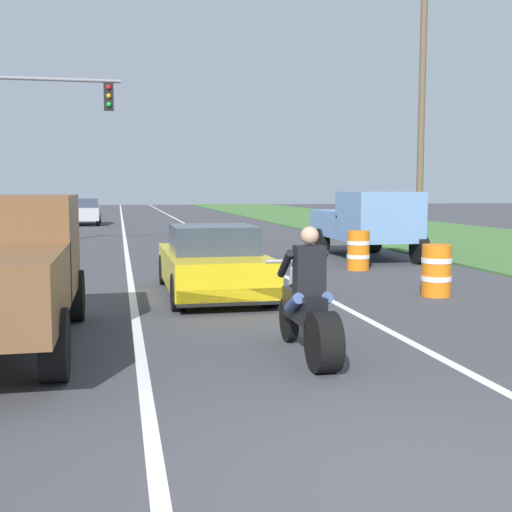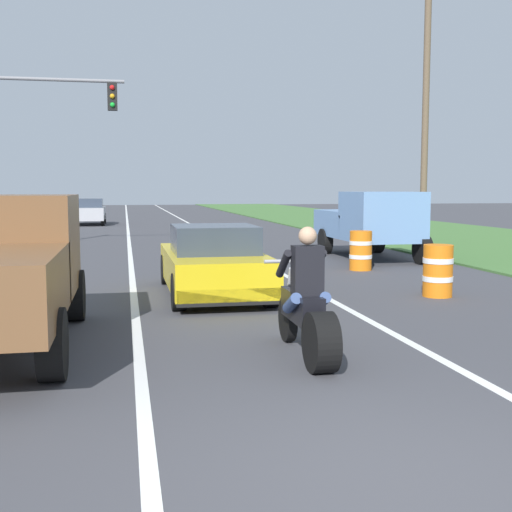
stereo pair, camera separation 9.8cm
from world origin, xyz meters
name	(u,v)px [view 1 (the left image)]	position (x,y,z in m)	size (l,w,h in m)	color
ground_plane	(423,488)	(0.00, 0.00, 0.00)	(160.00, 160.00, 0.00)	#424247
lane_stripe_left_solid	(21,248)	(-5.40, 20.00, 0.00)	(0.14, 120.00, 0.01)	white
lane_stripe_right_solid	(224,244)	(1.80, 20.00, 0.00)	(0.14, 120.00, 0.01)	white
lane_stripe_centre_dashed	(126,246)	(-1.80, 20.00, 0.00)	(0.14, 120.00, 0.01)	white
grass_verge_right	(472,239)	(11.92, 20.00, 0.03)	(10.00, 120.00, 0.06)	#477538
motorcycle_with_rider	(309,311)	(0.21, 3.51, 0.59)	(0.70, 2.21, 1.62)	black
sports_car_yellow	(212,263)	(-0.26, 8.55, 0.63)	(1.84, 4.30, 1.37)	yellow
pickup_truck_right_shoulder_light_blue	(367,221)	(5.18, 14.35, 1.11)	(2.02, 4.80, 1.98)	#6B93C6
traffic_light_mast_near	(30,129)	(-4.80, 18.64, 3.98)	(4.34, 0.34, 6.00)	gray
utility_pole_roadside	(421,123)	(8.66, 18.12, 4.41)	(0.24, 0.24, 8.83)	brown
construction_barrel_nearest	(436,270)	(3.94, 7.52, 0.50)	(0.58, 0.58, 1.00)	orange
construction_barrel_mid	(358,250)	(3.93, 11.72, 0.50)	(0.58, 0.58, 1.00)	orange
distant_car_far_ahead	(84,211)	(-3.95, 34.66, 0.77)	(1.80, 4.00, 1.50)	#B2B2B7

